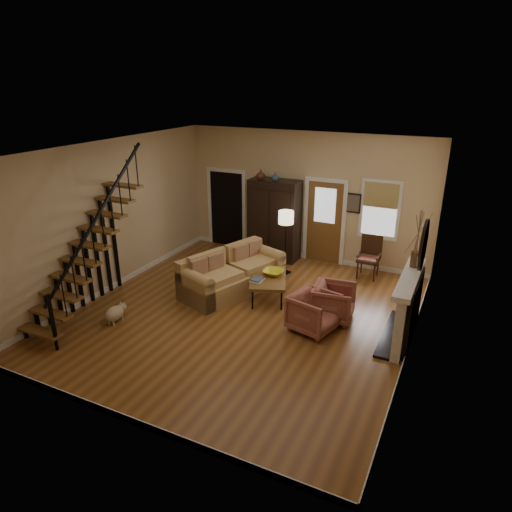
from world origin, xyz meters
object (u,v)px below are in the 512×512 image
at_px(armoire, 274,220).
at_px(armchair_left, 314,312).
at_px(side_chair, 369,257).
at_px(armchair_right, 334,302).
at_px(coffee_table, 268,287).
at_px(sofa, 233,272).
at_px(floor_lamp, 285,243).

height_order(armoire, armchair_left, armoire).
bearing_deg(side_chair, armchair_right, -93.71).
relative_size(coffee_table, side_chair, 1.26).
distance_m(armoire, sofa, 2.34).
relative_size(floor_lamp, side_chair, 1.55).
bearing_deg(armchair_left, coffee_table, 70.65).
relative_size(armchair_left, floor_lamp, 0.52).
bearing_deg(floor_lamp, armoire, 128.25).
height_order(armoire, side_chair, armoire).
height_order(armchair_right, side_chair, side_chair).
height_order(coffee_table, armchair_right, armchair_right).
xyz_separation_m(sofa, floor_lamp, (0.67, 1.42, 0.34)).
xyz_separation_m(armoire, floor_lamp, (0.66, -0.84, -0.26)).
xyz_separation_m(armchair_right, side_chair, (0.15, 2.33, 0.15)).
height_order(sofa, armchair_left, sofa).
distance_m(sofa, floor_lamp, 1.61).
bearing_deg(coffee_table, armchair_left, -33.24).
bearing_deg(coffee_table, floor_lamp, 97.46).
bearing_deg(armchair_left, side_chair, 6.86).
xyz_separation_m(coffee_table, armchair_right, (1.55, -0.30, 0.12)).
relative_size(coffee_table, floor_lamp, 0.81).
relative_size(sofa, floor_lamp, 1.52).
bearing_deg(coffee_table, sofa, -178.18).
distance_m(armchair_left, armchair_right, 0.62).
distance_m(armoire, side_chair, 2.61).
xyz_separation_m(sofa, coffee_table, (0.85, 0.03, -0.20)).
bearing_deg(floor_lamp, armchair_right, -44.22).
bearing_deg(side_chair, floor_lamp, -161.26).
bearing_deg(armoire, side_chair, -4.48).
xyz_separation_m(armoire, coffee_table, (0.85, -2.23, -0.80)).
bearing_deg(sofa, side_chair, 58.27).
bearing_deg(armoire, coffee_table, -69.27).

